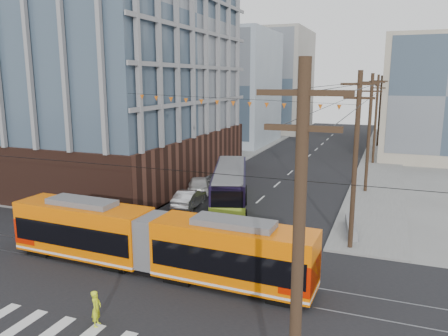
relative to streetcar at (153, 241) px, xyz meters
The scene contains 15 objects.
ground 4.43m from the streetcar, 69.70° to the right, with size 160.00×160.00×0.00m, color slate.
office_building 30.81m from the streetcar, 137.03° to the left, with size 30.00×25.00×28.60m, color #381E16.
bg_bldg_nw_near 51.15m from the streetcar, 107.93° to the left, with size 18.00×16.00×18.00m, color #8C99A5.
bg_bldg_ne_near 47.90m from the streetcar, 68.48° to the left, with size 14.00×14.00×16.00m, color gray.
bg_bldg_nw_far 69.82m from the streetcar, 100.46° to the left, with size 16.00×18.00×20.00m, color gray.
bg_bldg_ne_far 67.25m from the streetcar, 73.17° to the left, with size 16.00×16.00×14.00m, color #8C99A5.
utility_pole_near 14.46m from the streetcar, 44.74° to the right, with size 0.30×0.30×11.00m, color black.
utility_pole_far 53.24m from the streetcar, 79.24° to the left, with size 0.30×0.30×11.00m, color black.
streetcar is the anchor object (origin of this frame).
city_bus 13.20m from the streetcar, 91.53° to the left, with size 2.59×11.97×3.39m, color black, non-canonical shape.
parked_car_silver 12.49m from the streetcar, 106.37° to the left, with size 1.57×4.50×1.48m, color #B4B4B7.
parked_car_white 17.18m from the streetcar, 105.85° to the left, with size 2.08×5.12×1.49m, color silver.
parked_car_grey 20.11m from the streetcar, 100.11° to the left, with size 2.30×4.99×1.39m, color slate.
pedestrian 5.82m from the streetcar, 84.99° to the right, with size 0.59×0.39×1.62m, color #CCE11D.
jersey_barrier 14.11m from the streetcar, 46.24° to the left, with size 0.92×4.07×0.81m, color slate.
Camera 1 is at (10.40, -15.94, 10.51)m, focal length 35.00 mm.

